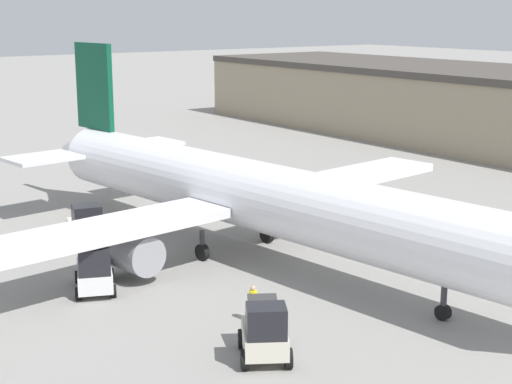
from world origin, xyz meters
The scene contains 6 objects.
ground_plane centered at (0.00, 0.00, 0.00)m, with size 400.00×400.00×0.00m, color gray.
airplane centered at (-0.94, -0.12, 3.47)m, with size 40.94×32.95×11.20m.
ground_crew_worker centered at (7.33, -5.43, 0.89)m, with size 0.37×0.37×1.67m.
baggage_tug centered at (-0.13, -9.49, 1.12)m, with size 3.86×2.95×2.52m.
belt_loader_truck centered at (10.76, -7.31, 1.14)m, with size 3.35×3.09×2.46m.
pushback_tug centered at (-7.84, -6.53, 1.11)m, with size 3.57×2.72×2.48m.
Camera 1 is at (33.51, -24.10, 13.30)m, focal length 55.00 mm.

